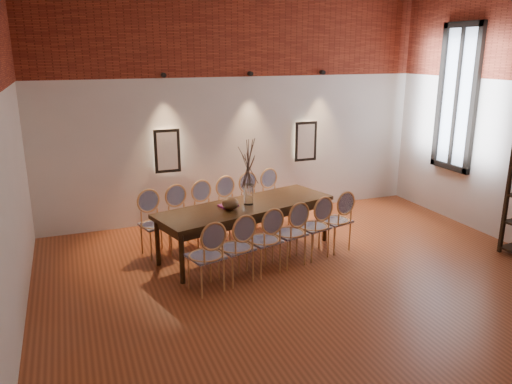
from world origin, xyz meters
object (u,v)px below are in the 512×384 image
object	(u,v)px
chair_near_b	(236,248)
chair_near_c	(263,240)
chair_far_c	(208,213)
book	(228,205)
chair_near_f	(335,220)
chair_near_a	(206,256)
chair_near_d	(289,233)
chair_far_a	(155,225)
chair_far_b	(183,219)
chair_near_e	(313,227)
dining_table	(246,229)
chair_far_f	(276,198)
chair_far_e	(255,203)
chair_far_d	(232,208)
bowl	(230,203)
vase	(248,194)

from	to	relation	value
chair_near_b	chair_near_c	bearing A→B (deg)	-0.00
chair_far_c	book	bearing A→B (deg)	86.77
chair_near_f	chair_near_a	bearing A→B (deg)	180.00
chair_near_f	chair_near_d	bearing A→B (deg)	180.00
chair_far_a	chair_far_b	xyz separation A→B (m)	(0.44, 0.12, 0.00)
chair_near_d	chair_near_e	size ratio (longest dim) A/B	1.00
chair_near_e	chair_far_c	size ratio (longest dim) A/B	1.00
chair_near_d	book	world-z (taller)	chair_near_d
dining_table	chair_near_c	xyz separation A→B (m)	(-0.03, -0.75, 0.09)
chair_far_f	chair_near_e	bearing A→B (deg)	72.47
chair_near_d	chair_far_f	size ratio (longest dim) A/B	1.00
dining_table	chair_far_e	size ratio (longest dim) A/B	2.89
chair_near_b	chair_far_d	xyz separation A→B (m)	(0.49, 1.62, 0.00)
bowl	dining_table	bearing A→B (deg)	24.59
dining_table	chair_far_d	xyz separation A→B (m)	(0.03, 0.75, 0.09)
chair_far_a	chair_far_b	distance (m)	0.45
chair_near_b	bowl	distance (m)	0.85
dining_table	chair_far_f	xyz separation A→B (m)	(0.90, 0.99, 0.09)
chair_far_e	bowl	world-z (taller)	chair_far_e
bowl	book	distance (m)	0.16
dining_table	chair_near_e	xyz separation A→B (m)	(0.85, -0.51, 0.09)
chair_near_f	chair_far_c	distance (m)	1.98
book	chair_near_e	bearing A→B (deg)	-24.87
chair_far_c	chair_far_f	xyz separation A→B (m)	(1.31, 0.36, 0.00)
chair_near_a	vase	distance (m)	1.44
bowl	chair_far_c	bearing A→B (deg)	99.05
chair_near_b	vase	bearing A→B (deg)	44.91
chair_near_d	vase	distance (m)	0.86
chair_far_a	book	xyz separation A→B (m)	(1.01, -0.38, 0.30)
chair_near_a	chair_far_b	size ratio (longest dim) A/B	1.00
chair_near_a	chair_far_b	xyz separation A→B (m)	(0.05, 1.50, 0.00)
vase	chair_near_d	bearing A→B (deg)	-59.87
chair_far_f	bowl	world-z (taller)	chair_far_f
chair_near_a	dining_table	bearing A→B (deg)	32.33
chair_near_e	book	bearing A→B (deg)	139.60
chair_near_f	vase	size ratio (longest dim) A/B	3.13
vase	chair_near_a	bearing A→B (deg)	-133.02
chair_near_d	book	distance (m)	0.98
chair_near_c	chair_near_e	xyz separation A→B (m)	(0.87, 0.24, 0.00)
chair_near_b	chair_far_c	bearing A→B (deg)	72.47
chair_near_d	bowl	size ratio (longest dim) A/B	3.92
chair_near_b	chair_near_e	bearing A→B (deg)	0.00
chair_near_e	chair_near_f	bearing A→B (deg)	0.00
chair_near_c	chair_far_b	distance (m)	1.50
chair_near_f	chair_far_b	bearing A→B (deg)	141.65
chair_near_e	chair_far_f	distance (m)	1.50
chair_far_c	bowl	bearing A→B (deg)	83.52
chair_far_b	book	size ratio (longest dim) A/B	3.62
chair_near_b	chair_near_c	xyz separation A→B (m)	(0.44, 0.12, 0.00)
chair_near_c	chair_near_f	world-z (taller)	same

